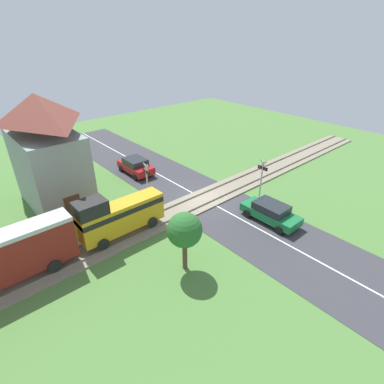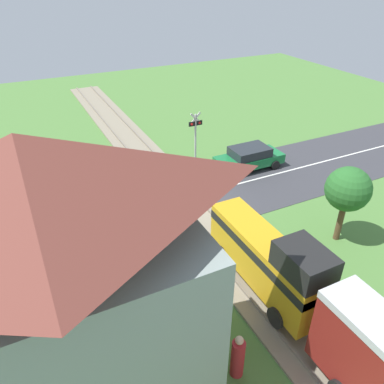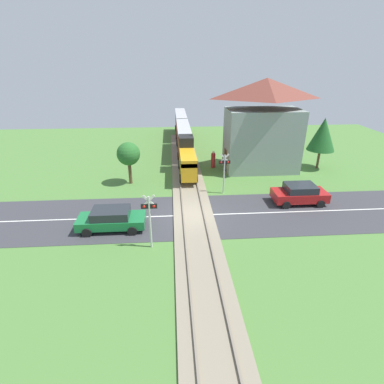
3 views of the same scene
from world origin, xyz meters
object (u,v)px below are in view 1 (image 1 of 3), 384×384
(car_far_side, at_px, (136,166))
(crossing_signal_west_approach, at_px, (262,174))
(car_near_crossing, at_px, (271,212))
(station_building, at_px, (48,155))
(pedestrian_by_station, at_px, (68,223))
(crossing_signal_east_approach, at_px, (147,178))

(car_far_side, xyz_separation_m, crossing_signal_west_approach, (-10.90, -5.10, 1.35))
(car_near_crossing, relative_size, crossing_signal_west_approach, 1.27)
(car_far_side, relative_size, station_building, 0.47)
(station_building, distance_m, pedestrian_by_station, 5.72)
(crossing_signal_east_approach, xyz_separation_m, station_building, (4.53, 5.54, 2.03))
(car_near_crossing, xyz_separation_m, station_building, (12.64, 10.64, 3.43))
(pedestrian_by_station, bearing_deg, car_far_side, -57.90)
(crossing_signal_west_approach, distance_m, station_building, 16.42)
(car_far_side, relative_size, crossing_signal_west_approach, 1.18)
(car_near_crossing, bearing_deg, pedestrian_by_station, 54.77)
(car_far_side, height_order, station_building, station_building)
(station_building, xyz_separation_m, pedestrian_by_station, (-4.51, 0.87, -3.40))
(car_near_crossing, xyz_separation_m, pedestrian_by_station, (8.13, 11.51, 0.03))
(crossing_signal_west_approach, bearing_deg, car_far_side, 25.09)
(station_building, relative_size, pedestrian_by_station, 5.03)
(car_near_crossing, relative_size, car_far_side, 1.07)
(crossing_signal_west_approach, height_order, crossing_signal_east_approach, same)
(car_far_side, distance_m, crossing_signal_east_approach, 6.02)
(pedestrian_by_station, bearing_deg, car_near_crossing, -125.23)
(car_near_crossing, xyz_separation_m, car_far_side, (13.54, 2.88, 0.04))
(crossing_signal_west_approach, relative_size, crossing_signal_east_approach, 1.00)
(pedestrian_by_station, bearing_deg, crossing_signal_east_approach, -90.17)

